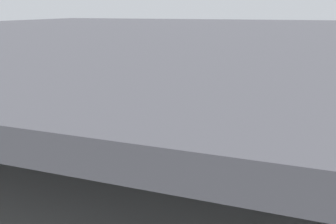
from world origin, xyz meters
The scene contains 7 objects.
ground_plane centered at (0.00, 0.00, 0.00)m, with size 110.00×110.00×0.00m, color gray.
hangar_structure centered at (-0.04, 13.74, 13.61)m, with size 121.00×99.00×14.23m.
airplane_main centered at (0.11, 3.32, 3.34)m, with size 33.41×33.92×10.85m.
boarding_stairs centered at (-2.85, -5.78, 0.72)m, with size 4.29×2.39×4.53m.
crew_worker_near_nose centered at (-4.29, -15.57, 0.93)m, with size 0.35×0.51×1.64m.
crew_worker_by_stairs centered at (-2.61, -3.75, 1.01)m, with size 0.27×0.54×1.76m.
airplane_distant centered at (-16.94, 28.81, 3.09)m, with size 29.37×28.74×9.54m.
Camera 1 is at (11.40, -41.41, 17.15)m, focal length 31.44 mm.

